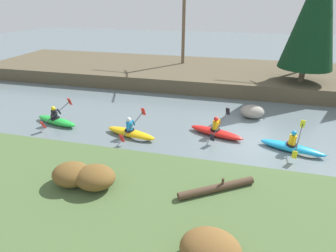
{
  "coord_description": "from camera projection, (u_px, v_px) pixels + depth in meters",
  "views": [
    {
      "loc": [
        -1.35,
        -11.55,
        6.17
      ],
      "look_at": [
        -4.06,
        -0.42,
        0.55
      ],
      "focal_mm": 28.0,
      "sensor_mm": 36.0,
      "label": 1
    }
  ],
  "objects": [
    {
      "name": "ground_plane",
      "position": [
        252.0,
        141.0,
        12.5
      ],
      "size": [
        90.0,
        90.0,
        0.0
      ],
      "primitive_type": "plane",
      "color": "slate"
    },
    {
      "name": "riverbank_near",
      "position": [
        265.0,
        242.0,
        6.97
      ],
      "size": [
        44.0,
        6.18,
        0.64
      ],
      "color": "#4C6638",
      "rests_on": "ground"
    },
    {
      "name": "riverbank_far",
      "position": [
        248.0,
        76.0,
        21.02
      ],
      "size": [
        44.0,
        8.54,
        1.01
      ],
      "color": "brown",
      "rests_on": "ground"
    },
    {
      "name": "conifer_tree_far_left",
      "position": [
        317.0,
        9.0,
        16.02
      ],
      "size": [
        3.41,
        3.41,
        8.19
      ],
      "color": "brown",
      "rests_on": "riverbank_far"
    },
    {
      "name": "bare_tree_upstream",
      "position": [
        184.0,
        20.0,
        21.49
      ],
      "size": [
        4.09,
        4.04,
        7.46
      ],
      "color": "brown",
      "rests_on": "riverbank_far"
    },
    {
      "name": "bare_tree_mid_upstream",
      "position": [
        309.0,
        27.0,
        18.86
      ],
      "size": [
        3.82,
        3.77,
        6.95
      ],
      "color": "brown",
      "rests_on": "riverbank_far"
    },
    {
      "name": "shrub_clump_nearest",
      "position": [
        72.0,
        174.0,
        8.54
      ],
      "size": [
        1.3,
        1.09,
        0.71
      ],
      "color": "brown",
      "rests_on": "riverbank_near"
    },
    {
      "name": "shrub_clump_second",
      "position": [
        95.0,
        177.0,
        8.38
      ],
      "size": [
        1.33,
        1.11,
        0.72
      ],
      "color": "brown",
      "rests_on": "riverbank_near"
    },
    {
      "name": "shrub_clump_third",
      "position": [
        211.0,
        250.0,
        5.93
      ],
      "size": [
        1.43,
        1.19,
        0.77
      ],
      "color": "brown",
      "rests_on": "riverbank_near"
    },
    {
      "name": "kayaker_lead",
      "position": [
        295.0,
        148.0,
        11.58
      ],
      "size": [
        2.77,
        2.03,
        1.2
      ],
      "rotation": [
        0.0,
        0.0,
        -0.29
      ],
      "color": "#1993D6",
      "rests_on": "ground"
    },
    {
      "name": "kayaker_middle",
      "position": [
        216.0,
        132.0,
        12.93
      ],
      "size": [
        2.76,
        2.02,
        1.2
      ],
      "rotation": [
        0.0,
        0.0,
        -0.31
      ],
      "color": "red",
      "rests_on": "ground"
    },
    {
      "name": "kayaker_trailing",
      "position": [
        133.0,
        133.0,
        12.84
      ],
      "size": [
        2.78,
        2.05,
        1.2
      ],
      "rotation": [
        0.0,
        0.0,
        -0.23
      ],
      "color": "yellow",
      "rests_on": "ground"
    },
    {
      "name": "kayaker_far_back",
      "position": [
        57.0,
        120.0,
        14.15
      ],
      "size": [
        2.78,
        2.05,
        1.2
      ],
      "rotation": [
        0.0,
        0.0,
        -0.24
      ],
      "color": "green",
      "rests_on": "ground"
    },
    {
      "name": "boulder_midstream",
      "position": [
        252.0,
        112.0,
        14.84
      ],
      "size": [
        1.32,
        1.03,
        0.75
      ],
      "color": "gray",
      "rests_on": "ground"
    },
    {
      "name": "driftwood_log",
      "position": [
        217.0,
        188.0,
        8.28
      ],
      "size": [
        2.33,
        1.57,
        0.44
      ],
      "rotation": [
        0.0,
        0.0,
        0.56
      ],
      "color": "#4C3828",
      "rests_on": "riverbank_near"
    }
  ]
}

